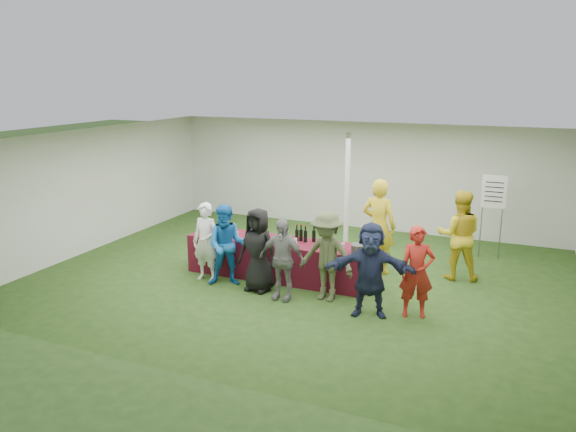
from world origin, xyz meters
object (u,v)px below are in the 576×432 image
at_px(wine_list_sign, 493,198).
at_px(customer_4, 327,256).
at_px(serving_table, 278,259).
at_px(customer_0, 206,242).
at_px(customer_2, 258,250).
at_px(dump_bucket, 358,249).
at_px(staff_pourer, 379,226).
at_px(customer_1, 227,245).
at_px(staff_back, 459,235).
at_px(customer_6, 417,272).
at_px(customer_3, 282,259).
at_px(customer_5, 370,270).

distance_m(wine_list_sign, customer_4, 4.34).
bearing_deg(wine_list_sign, serving_table, -141.88).
relative_size(customer_0, customer_2, 0.98).
xyz_separation_m(dump_bucket, staff_pourer, (0.04, 1.28, 0.11)).
xyz_separation_m(customer_0, customer_2, (1.13, -0.08, 0.01)).
bearing_deg(serving_table, customer_2, -95.37).
height_order(dump_bucket, customer_4, customer_4).
relative_size(wine_list_sign, customer_1, 1.17).
height_order(staff_back, customer_6, staff_back).
bearing_deg(wine_list_sign, customer_2, -135.88).
bearing_deg(wine_list_sign, staff_back, -107.31).
relative_size(dump_bucket, staff_back, 0.15).
xyz_separation_m(serving_table, wine_list_sign, (3.66, 2.87, 0.94)).
xyz_separation_m(serving_table, customer_6, (2.77, -0.76, 0.38)).
height_order(wine_list_sign, customer_0, wine_list_sign).
height_order(wine_list_sign, customer_4, wine_list_sign).
bearing_deg(staff_pourer, staff_back, -162.92).
height_order(serving_table, customer_3, customer_3).
bearing_deg(customer_2, customer_0, -176.74).
bearing_deg(customer_4, dump_bucket, 55.58).
relative_size(dump_bucket, customer_5, 0.17).
xyz_separation_m(staff_back, customer_5, (-1.10, -2.32, -0.09)).
xyz_separation_m(customer_2, customer_6, (2.84, -0.01, -0.01)).
height_order(serving_table, wine_list_sign, wine_list_sign).
height_order(dump_bucket, staff_pourer, staff_pourer).
xyz_separation_m(wine_list_sign, customer_3, (-3.17, -3.82, -0.59)).
xyz_separation_m(staff_back, customer_4, (-1.96, -1.99, -0.08)).
xyz_separation_m(wine_list_sign, staff_back, (-0.49, -1.56, -0.45)).
xyz_separation_m(customer_0, customer_3, (1.69, -0.28, -0.03)).
relative_size(staff_pourer, customer_3, 1.30).
height_order(staff_back, customer_5, staff_back).
relative_size(staff_back, customer_1, 1.13).
xyz_separation_m(customer_2, customer_3, (0.56, -0.20, -0.04)).
xyz_separation_m(staff_back, customer_6, (-0.40, -2.07, -0.11)).
distance_m(staff_pourer, customer_2, 2.52).
bearing_deg(customer_2, customer_5, 0.23).
relative_size(serving_table, customer_4, 2.27).
height_order(staff_pourer, customer_0, staff_pourer).
height_order(wine_list_sign, staff_back, wine_list_sign).
height_order(serving_table, dump_bucket, dump_bucket).
xyz_separation_m(staff_pourer, customer_0, (-2.88, -1.73, -0.19)).
relative_size(customer_0, customer_5, 0.97).
bearing_deg(customer_2, serving_table, 91.90).
relative_size(wine_list_sign, customer_2, 1.17).
distance_m(serving_table, customer_4, 1.45).
distance_m(wine_list_sign, customer_3, 4.99).
height_order(dump_bucket, customer_5, customer_5).
distance_m(wine_list_sign, customer_1, 5.68).
distance_m(customer_2, customer_4, 1.28).
bearing_deg(staff_back, customer_0, 13.13).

